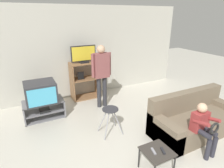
{
  "coord_description": "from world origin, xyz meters",
  "views": [
    {
      "loc": [
        -1.8,
        -1.3,
        2.35
      ],
      "look_at": [
        -0.05,
        2.15,
        0.9
      ],
      "focal_mm": 30.0,
      "sensor_mm": 36.0,
      "label": 1
    }
  ],
  "objects_px": {
    "television_main": "(41,92)",
    "person_seated_child": "(203,125)",
    "person_standing_adult": "(101,71)",
    "folding_stool": "(110,113)",
    "remote_control_black": "(163,151)",
    "couch": "(194,119)",
    "television_flat": "(84,55)",
    "remote_control_white": "(153,151)",
    "tv_stand": "(44,109)",
    "snack_table": "(157,153)",
    "media_shelf": "(85,80)"
  },
  "relations": [
    {
      "from": "tv_stand",
      "to": "remote_control_black",
      "type": "bearing_deg",
      "value": -61.93
    },
    {
      "from": "media_shelf",
      "to": "couch",
      "type": "bearing_deg",
      "value": -61.53
    },
    {
      "from": "remote_control_black",
      "to": "couch",
      "type": "distance_m",
      "value": 1.47
    },
    {
      "from": "folding_stool",
      "to": "person_seated_child",
      "type": "height_order",
      "value": "person_seated_child"
    },
    {
      "from": "media_shelf",
      "to": "person_seated_child",
      "type": "distance_m",
      "value": 3.35
    },
    {
      "from": "folding_stool",
      "to": "tv_stand",
      "type": "bearing_deg",
      "value": 131.1
    },
    {
      "from": "tv_stand",
      "to": "person_seated_child",
      "type": "relative_size",
      "value": 1.0
    },
    {
      "from": "snack_table",
      "to": "remote_control_black",
      "type": "height_order",
      "value": "remote_control_black"
    },
    {
      "from": "couch",
      "to": "television_main",
      "type": "bearing_deg",
      "value": 143.96
    },
    {
      "from": "television_main",
      "to": "person_seated_child",
      "type": "relative_size",
      "value": 0.74
    },
    {
      "from": "media_shelf",
      "to": "person_seated_child",
      "type": "xyz_separation_m",
      "value": [
        1.06,
        -3.17,
        -0.01
      ]
    },
    {
      "from": "remote_control_white",
      "to": "person_standing_adult",
      "type": "distance_m",
      "value": 2.52
    },
    {
      "from": "television_main",
      "to": "person_standing_adult",
      "type": "bearing_deg",
      "value": -2.89
    },
    {
      "from": "remote_control_black",
      "to": "person_standing_adult",
      "type": "bearing_deg",
      "value": 108.52
    },
    {
      "from": "remote_control_black",
      "to": "media_shelf",
      "type": "bearing_deg",
      "value": 112.57
    },
    {
      "from": "television_flat",
      "to": "remote_control_black",
      "type": "distance_m",
      "value": 3.34
    },
    {
      "from": "tv_stand",
      "to": "snack_table",
      "type": "relative_size",
      "value": 2.13
    },
    {
      "from": "snack_table",
      "to": "remote_control_white",
      "type": "xyz_separation_m",
      "value": [
        -0.07,
        0.01,
        0.06
      ]
    },
    {
      "from": "folding_stool",
      "to": "remote_control_white",
      "type": "height_order",
      "value": "folding_stool"
    },
    {
      "from": "television_main",
      "to": "television_flat",
      "type": "height_order",
      "value": "television_flat"
    },
    {
      "from": "person_standing_adult",
      "to": "folding_stool",
      "type": "bearing_deg",
      "value": -106.11
    },
    {
      "from": "television_main",
      "to": "person_seated_child",
      "type": "xyz_separation_m",
      "value": [
        2.36,
        -2.5,
        -0.12
      ]
    },
    {
      "from": "television_main",
      "to": "person_standing_adult",
      "type": "relative_size",
      "value": 0.41
    },
    {
      "from": "television_flat",
      "to": "couch",
      "type": "height_order",
      "value": "television_flat"
    },
    {
      "from": "media_shelf",
      "to": "person_seated_child",
      "type": "bearing_deg",
      "value": -71.51
    },
    {
      "from": "television_main",
      "to": "folding_stool",
      "type": "distance_m",
      "value": 1.74
    },
    {
      "from": "couch",
      "to": "person_standing_adult",
      "type": "height_order",
      "value": "person_standing_adult"
    },
    {
      "from": "tv_stand",
      "to": "media_shelf",
      "type": "relative_size",
      "value": 0.85
    },
    {
      "from": "folding_stool",
      "to": "remote_control_black",
      "type": "relative_size",
      "value": 3.98
    },
    {
      "from": "person_standing_adult",
      "to": "remote_control_black",
      "type": "bearing_deg",
      "value": -92.23
    },
    {
      "from": "media_shelf",
      "to": "television_flat",
      "type": "bearing_deg",
      "value": -115.81
    },
    {
      "from": "snack_table",
      "to": "remote_control_black",
      "type": "relative_size",
      "value": 2.99
    },
    {
      "from": "tv_stand",
      "to": "media_shelf",
      "type": "height_order",
      "value": "media_shelf"
    },
    {
      "from": "television_flat",
      "to": "person_seated_child",
      "type": "xyz_separation_m",
      "value": [
        1.08,
        -3.14,
        -0.76
      ]
    },
    {
      "from": "remote_control_black",
      "to": "couch",
      "type": "bearing_deg",
      "value": 43.41
    },
    {
      "from": "television_main",
      "to": "media_shelf",
      "type": "distance_m",
      "value": 1.47
    },
    {
      "from": "television_main",
      "to": "person_seated_child",
      "type": "bearing_deg",
      "value": -46.56
    },
    {
      "from": "television_flat",
      "to": "person_standing_adult",
      "type": "height_order",
      "value": "person_standing_adult"
    },
    {
      "from": "television_flat",
      "to": "person_standing_adult",
      "type": "xyz_separation_m",
      "value": [
        0.21,
        -0.72,
        -0.3
      ]
    },
    {
      "from": "media_shelf",
      "to": "remote_control_white",
      "type": "xyz_separation_m",
      "value": [
        -0.03,
        -3.19,
        -0.14
      ]
    },
    {
      "from": "remote_control_white",
      "to": "media_shelf",
      "type": "bearing_deg",
      "value": 104.52
    },
    {
      "from": "snack_table",
      "to": "remote_control_black",
      "type": "distance_m",
      "value": 0.1
    },
    {
      "from": "television_flat",
      "to": "snack_table",
      "type": "xyz_separation_m",
      "value": [
        0.05,
        -3.17,
        -0.95
      ]
    },
    {
      "from": "remote_control_white",
      "to": "couch",
      "type": "height_order",
      "value": "couch"
    },
    {
      "from": "snack_table",
      "to": "remote_control_black",
      "type": "xyz_separation_m",
      "value": [
        0.07,
        -0.05,
        0.06
      ]
    },
    {
      "from": "folding_stool",
      "to": "couch",
      "type": "bearing_deg",
      "value": -24.47
    },
    {
      "from": "television_flat",
      "to": "folding_stool",
      "type": "xyz_separation_m",
      "value": [
        -0.13,
        -1.92,
        -0.84
      ]
    },
    {
      "from": "snack_table",
      "to": "person_standing_adult",
      "type": "height_order",
      "value": "person_standing_adult"
    },
    {
      "from": "tv_stand",
      "to": "remote_control_white",
      "type": "relative_size",
      "value": 6.38
    },
    {
      "from": "television_main",
      "to": "remote_control_white",
      "type": "distance_m",
      "value": 2.83
    }
  ]
}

